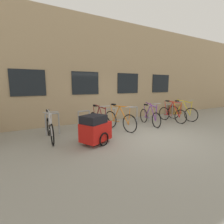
{
  "coord_description": "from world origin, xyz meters",
  "views": [
    {
      "loc": [
        -3.95,
        -4.25,
        1.8
      ],
      "look_at": [
        -0.67,
        1.6,
        0.71
      ],
      "focal_mm": 26.56,
      "sensor_mm": 36.0,
      "label": 1
    }
  ],
  "objects_px": {
    "bicycle_purple": "(150,117)",
    "bicycle_yellow": "(182,112)",
    "bicycle_red": "(172,114)",
    "bicycle_maroon": "(99,122)",
    "planter_box": "(175,109)",
    "bicycle_orange": "(120,120)",
    "bicycle_silver": "(50,129)",
    "bike_trailer": "(95,129)"
  },
  "relations": [
    {
      "from": "bicycle_orange",
      "to": "bicycle_purple",
      "type": "relative_size",
      "value": 1.02
    },
    {
      "from": "bicycle_red",
      "to": "bicycle_yellow",
      "type": "relative_size",
      "value": 1.0
    },
    {
      "from": "bicycle_purple",
      "to": "bicycle_yellow",
      "type": "relative_size",
      "value": 1.03
    },
    {
      "from": "bicycle_maroon",
      "to": "planter_box",
      "type": "distance_m",
      "value": 6.17
    },
    {
      "from": "bike_trailer",
      "to": "planter_box",
      "type": "height_order",
      "value": "bike_trailer"
    },
    {
      "from": "bicycle_maroon",
      "to": "planter_box",
      "type": "xyz_separation_m",
      "value": [
        6.0,
        1.45,
        -0.1
      ]
    },
    {
      "from": "bicycle_silver",
      "to": "bike_trailer",
      "type": "distance_m",
      "value": 1.6
    },
    {
      "from": "bicycle_purple",
      "to": "bicycle_yellow",
      "type": "bearing_deg",
      "value": 0.07
    },
    {
      "from": "bicycle_yellow",
      "to": "bike_trailer",
      "type": "distance_m",
      "value": 5.5
    },
    {
      "from": "bicycle_red",
      "to": "planter_box",
      "type": "relative_size",
      "value": 2.42
    },
    {
      "from": "bicycle_silver",
      "to": "bike_trailer",
      "type": "bearing_deg",
      "value": -43.57
    },
    {
      "from": "bicycle_maroon",
      "to": "bike_trailer",
      "type": "bearing_deg",
      "value": -120.36
    },
    {
      "from": "bicycle_orange",
      "to": "planter_box",
      "type": "bearing_deg",
      "value": 16.38
    },
    {
      "from": "bicycle_maroon",
      "to": "bike_trailer",
      "type": "xyz_separation_m",
      "value": [
        -0.64,
        -1.09,
        0.07
      ]
    },
    {
      "from": "bicycle_red",
      "to": "bicycle_orange",
      "type": "relative_size",
      "value": 0.95
    },
    {
      "from": "bicycle_red",
      "to": "planter_box",
      "type": "height_order",
      "value": "bicycle_red"
    },
    {
      "from": "bike_trailer",
      "to": "bicycle_red",
      "type": "bearing_deg",
      "value": 13.03
    },
    {
      "from": "bicycle_orange",
      "to": "bicycle_purple",
      "type": "distance_m",
      "value": 1.66
    },
    {
      "from": "bicycle_orange",
      "to": "bicycle_red",
      "type": "bearing_deg",
      "value": 0.63
    },
    {
      "from": "bicycle_purple",
      "to": "bicycle_silver",
      "type": "bearing_deg",
      "value": 179.88
    },
    {
      "from": "bicycle_red",
      "to": "bicycle_orange",
      "type": "xyz_separation_m",
      "value": [
        -3.1,
        -0.03,
        0.01
      ]
    },
    {
      "from": "bicycle_maroon",
      "to": "bicycle_red",
      "type": "bearing_deg",
      "value": -0.33
    },
    {
      "from": "bicycle_maroon",
      "to": "bicycle_yellow",
      "type": "relative_size",
      "value": 1.03
    },
    {
      "from": "bicycle_orange",
      "to": "bike_trailer",
      "type": "xyz_separation_m",
      "value": [
        -1.52,
        -1.04,
        0.07
      ]
    },
    {
      "from": "bicycle_orange",
      "to": "bicycle_yellow",
      "type": "distance_m",
      "value": 3.87
    },
    {
      "from": "bicycle_orange",
      "to": "bike_trailer",
      "type": "distance_m",
      "value": 1.84
    },
    {
      "from": "bicycle_red",
      "to": "bicycle_maroon",
      "type": "height_order",
      "value": "bicycle_maroon"
    },
    {
      "from": "bicycle_red",
      "to": "bicycle_silver",
      "type": "bearing_deg",
      "value": 179.71
    },
    {
      "from": "bicycle_purple",
      "to": "bicycle_yellow",
      "type": "xyz_separation_m",
      "value": [
        2.21,
        0.0,
        0.01
      ]
    },
    {
      "from": "bicycle_red",
      "to": "bicycle_maroon",
      "type": "xyz_separation_m",
      "value": [
        -3.98,
        0.02,
        0.02
      ]
    },
    {
      "from": "bicycle_silver",
      "to": "bicycle_maroon",
      "type": "xyz_separation_m",
      "value": [
        1.8,
        -0.01,
        0.02
      ]
    },
    {
      "from": "bicycle_red",
      "to": "bicycle_yellow",
      "type": "xyz_separation_m",
      "value": [
        0.77,
        0.02,
        0.01
      ]
    },
    {
      "from": "bicycle_yellow",
      "to": "planter_box",
      "type": "height_order",
      "value": "bicycle_yellow"
    },
    {
      "from": "bicycle_yellow",
      "to": "planter_box",
      "type": "distance_m",
      "value": 1.91
    },
    {
      "from": "bicycle_red",
      "to": "bike_trailer",
      "type": "bearing_deg",
      "value": -166.97
    },
    {
      "from": "bicycle_red",
      "to": "bike_trailer",
      "type": "distance_m",
      "value": 4.75
    },
    {
      "from": "bicycle_silver",
      "to": "bicycle_yellow",
      "type": "distance_m",
      "value": 6.55
    },
    {
      "from": "bicycle_red",
      "to": "bicycle_orange",
      "type": "distance_m",
      "value": 3.1
    },
    {
      "from": "bicycle_silver",
      "to": "bicycle_purple",
      "type": "xyz_separation_m",
      "value": [
        4.34,
        -0.01,
        -0.0
      ]
    },
    {
      "from": "bicycle_silver",
      "to": "planter_box",
      "type": "height_order",
      "value": "bicycle_silver"
    },
    {
      "from": "bicycle_yellow",
      "to": "planter_box",
      "type": "relative_size",
      "value": 2.42
    },
    {
      "from": "bicycle_red",
      "to": "bicycle_purple",
      "type": "xyz_separation_m",
      "value": [
        -1.44,
        0.02,
        -0.01
      ]
    }
  ]
}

